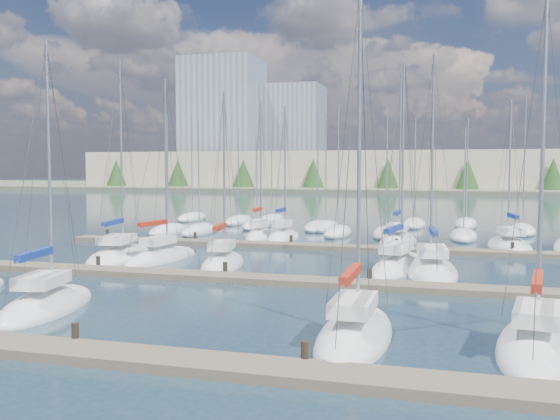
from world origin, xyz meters
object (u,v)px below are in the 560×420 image
(sailboat_k, at_px, (398,266))
(sailboat_p, at_px, (398,241))
(sailboat_i, at_px, (162,258))
(sailboat_c, at_px, (46,306))
(sailboat_o, at_px, (283,237))
(sailboat_j, at_px, (223,264))
(sailboat_d, at_px, (355,335))
(sailboat_n, at_px, (260,236))
(sailboat_l, at_px, (431,270))
(sailboat_e, at_px, (537,345))
(sailboat_h, at_px, (119,256))
(sailboat_q, at_px, (509,246))

(sailboat_k, height_order, sailboat_p, sailboat_p)
(sailboat_i, height_order, sailboat_p, sailboat_p)
(sailboat_c, height_order, sailboat_p, sailboat_p)
(sailboat_c, xyz_separation_m, sailboat_o, (2.68, 27.75, 0.02))
(sailboat_j, bearing_deg, sailboat_i, 156.96)
(sailboat_o, xyz_separation_m, sailboat_j, (0.37, -14.89, -0.01))
(sailboat_k, relative_size, sailboat_d, 1.03)
(sailboat_c, relative_size, sailboat_n, 0.98)
(sailboat_l, height_order, sailboat_j, sailboat_l)
(sailboat_e, distance_m, sailboat_o, 32.90)
(sailboat_i, distance_m, sailboat_l, 17.07)
(sailboat_d, bearing_deg, sailboat_h, 139.91)
(sailboat_k, distance_m, sailboat_n, 18.47)
(sailboat_o, xyz_separation_m, sailboat_d, (10.75, -28.69, -0.01))
(sailboat_d, distance_m, sailboat_q, 28.56)
(sailboat_d, relative_size, sailboat_q, 1.12)
(sailboat_i, distance_m, sailboat_n, 14.18)
(sailboat_q, distance_m, sailboat_n, 20.09)
(sailboat_k, distance_m, sailboat_h, 18.24)
(sailboat_h, bearing_deg, sailboat_e, -41.22)
(sailboat_p, bearing_deg, sailboat_d, -87.36)
(sailboat_i, distance_m, sailboat_c, 14.12)
(sailboat_j, bearing_deg, sailboat_d, -62.24)
(sailboat_h, bearing_deg, sailboat_i, -10.07)
(sailboat_d, bearing_deg, sailboat_k, 89.25)
(sailboat_h, bearing_deg, sailboat_p, 28.73)
(sailboat_e, height_order, sailboat_k, sailboat_k)
(sailboat_i, height_order, sailboat_l, sailboat_l)
(sailboat_c, distance_m, sailboat_p, 30.30)
(sailboat_e, bearing_deg, sailboat_q, 95.62)
(sailboat_o, height_order, sailboat_d, sailboat_d)
(sailboat_h, bearing_deg, sailboat_q, 16.51)
(sailboat_e, distance_m, sailboat_l, 15.11)
(sailboat_o, bearing_deg, sailboat_l, -47.93)
(sailboat_i, relative_size, sailboat_e, 0.99)
(sailboat_j, distance_m, sailboat_n, 15.39)
(sailboat_d, relative_size, sailboat_n, 1.06)
(sailboat_n, bearing_deg, sailboat_l, -49.28)
(sailboat_i, bearing_deg, sailboat_j, -6.52)
(sailboat_c, distance_m, sailboat_o, 27.88)
(sailboat_i, height_order, sailboat_h, sailboat_h)
(sailboat_k, distance_m, sailboat_j, 10.60)
(sailboat_i, bearing_deg, sailboat_n, 88.59)
(sailboat_i, distance_m, sailboat_e, 25.66)
(sailboat_d, height_order, sailboat_p, sailboat_p)
(sailboat_l, bearing_deg, sailboat_j, 178.98)
(sailboat_i, relative_size, sailboat_q, 1.06)
(sailboat_j, height_order, sailboat_h, sailboat_h)
(sailboat_e, bearing_deg, sailboat_l, 113.42)
(sailboat_d, height_order, sailboat_n, sailboat_d)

